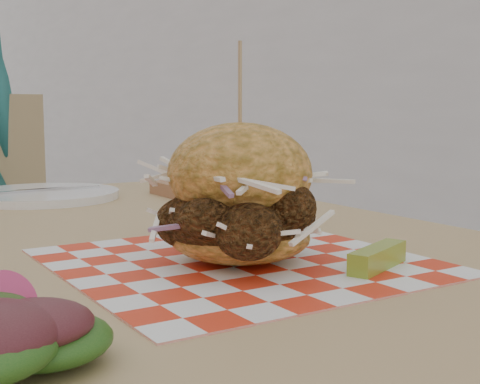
% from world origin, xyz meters
% --- Properties ---
extents(patio_table, '(0.80, 1.20, 0.75)m').
position_xyz_m(patio_table, '(0.10, -0.16, 0.67)').
color(patio_table, tan).
rests_on(patio_table, ground).
extents(paper_liner, '(0.36, 0.36, 0.00)m').
position_xyz_m(paper_liner, '(0.14, -0.34, 0.75)').
color(paper_liner, red).
rests_on(paper_liner, patio_table).
extents(sandwich, '(0.20, 0.20, 0.23)m').
position_xyz_m(sandwich, '(0.14, -0.34, 0.82)').
color(sandwich, gold).
rests_on(sandwich, paper_liner).
extents(pickle_spear, '(0.10, 0.06, 0.02)m').
position_xyz_m(pickle_spear, '(0.24, -0.44, 0.76)').
color(pickle_spear, '#8AA22F').
rests_on(pickle_spear, paper_liner).
extents(place_setting, '(0.27, 0.27, 0.02)m').
position_xyz_m(place_setting, '(0.10, 0.27, 0.76)').
color(place_setting, white).
rests_on(place_setting, patio_table).
extents(kraft_tray, '(0.15, 0.12, 0.06)m').
position_xyz_m(kraft_tray, '(0.37, 0.18, 0.77)').
color(kraft_tray, '#9C6A46').
rests_on(kraft_tray, patio_table).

